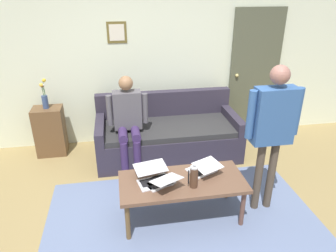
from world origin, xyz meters
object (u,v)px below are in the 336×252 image
Objects in this scene: coffee_table at (182,184)px; person_standing at (273,123)px; laptop_center at (161,181)px; french_press at (194,177)px; laptop_right at (153,177)px; side_shelf at (50,131)px; interior_door at (254,74)px; person_seated at (128,118)px; flower_vase at (44,97)px; laptop_left at (204,168)px; couch at (167,135)px.

coffee_table is 1.14m from person_standing.
french_press is at bearing 164.97° from laptop_center.
laptop_right is at bearing -8.51° from coffee_table.
person_standing is (-1.17, -0.05, 0.55)m from laptop_center.
french_press is at bearing 132.73° from side_shelf.
laptop_center reaches higher than coffee_table.
interior_door is 2.09m from person_standing.
interior_door is 1.23× the size of person_standing.
french_press reaches higher than side_shelf.
side_shelf is at bearing -46.71° from coffee_table.
person_seated is at bearing 154.74° from side_shelf.
side_shelf is (1.64, -1.74, -0.06)m from coffee_table.
person_standing is (-2.58, 1.73, 0.17)m from flower_vase.
interior_door is 2.79m from laptop_center.
laptop_center is 1.29m from person_seated.
side_shelf is 0.53m from flower_vase.
coffee_table is 2.43m from flower_vase.
laptop_center is at bearing 2.58° from person_standing.
coffee_table is at bearing 171.49° from laptop_right.
laptop_center is (0.23, 0.04, 0.09)m from coffee_table.
laptop_left is 0.57× the size of side_shelf.
flower_vase reaches higher than laptop_left.
interior_door is at bearing -125.79° from french_press.
laptop_right is (0.39, 1.38, 0.22)m from couch.
person_seated reaches higher than couch.
side_shelf is at bearing -25.26° from person_seated.
side_shelf is (3.25, 0.25, -0.66)m from interior_door.
person_seated is at bearing 21.50° from couch.
person_standing is (-0.68, 0.11, 0.55)m from laptop_left.
side_shelf is (1.72, -0.31, 0.06)m from couch.
person_seated is at bearing -67.59° from coffee_table.
couch reaches higher than coffee_table.
laptop_left is 0.52m from laptop_center.
coffee_table is 4.98× the size of french_press.
flower_vase is (1.40, -1.78, 0.38)m from laptop_center.
person_standing reaches higher than laptop_right.
laptop_right is 0.44m from french_press.
french_press is (0.17, 0.25, 0.07)m from laptop_left.
person_standing is (-0.85, -0.14, 0.47)m from french_press.
coffee_table is 0.32m from laptop_right.
french_press is 0.16× the size of person_standing.
french_press is at bearing 124.35° from coffee_table.
laptop_left is 0.88m from person_standing.
interior_door is 2.80× the size of side_shelf.
person_seated reaches higher than laptop_center.
side_shelf is at bearing -33.86° from person_standing.
laptop_center is (0.49, 0.16, -0.00)m from laptop_left.
laptop_center is 1.69× the size of french_press.
laptop_left is 1.34m from person_seated.
interior_door is at bearing -175.66° from flower_vase.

